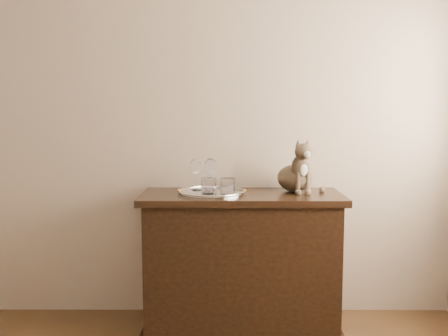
% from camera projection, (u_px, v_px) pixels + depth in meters
% --- Properties ---
extents(wall_back, '(4.00, 0.10, 2.70)m').
position_uv_depth(wall_back, '(148.00, 110.00, 3.24)').
color(wall_back, '#C2AC91').
rests_on(wall_back, ground).
extents(sideboard, '(1.20, 0.50, 0.85)m').
position_uv_depth(sideboard, '(241.00, 263.00, 3.03)').
color(sideboard, black).
rests_on(sideboard, ground).
extents(tray, '(0.40, 0.40, 0.01)m').
position_uv_depth(tray, '(212.00, 193.00, 2.99)').
color(tray, silver).
rests_on(tray, sideboard).
extents(wine_glass_a, '(0.07, 0.07, 0.19)m').
position_uv_depth(wine_glass_a, '(196.00, 174.00, 3.07)').
color(wine_glass_a, silver).
rests_on(wine_glass_a, tray).
extents(wine_glass_b, '(0.07, 0.07, 0.19)m').
position_uv_depth(wine_glass_b, '(210.00, 175.00, 3.06)').
color(wine_glass_b, white).
rests_on(wine_glass_b, tray).
extents(wine_glass_d, '(0.08, 0.08, 0.20)m').
position_uv_depth(wine_glass_d, '(210.00, 175.00, 2.97)').
color(wine_glass_d, white).
rests_on(wine_glass_d, tray).
extents(tumbler_a, '(0.08, 0.08, 0.10)m').
position_uv_depth(tumbler_a, '(228.00, 186.00, 2.90)').
color(tumbler_a, silver).
rests_on(tumbler_a, tray).
extents(tumbler_b, '(0.09, 0.09, 0.10)m').
position_uv_depth(tumbler_b, '(209.00, 187.00, 2.87)').
color(tumbler_b, white).
rests_on(tumbler_b, tray).
extents(cat, '(0.39, 0.38, 0.33)m').
position_uv_depth(cat, '(295.00, 165.00, 3.06)').
color(cat, '#4A382C').
rests_on(cat, sideboard).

